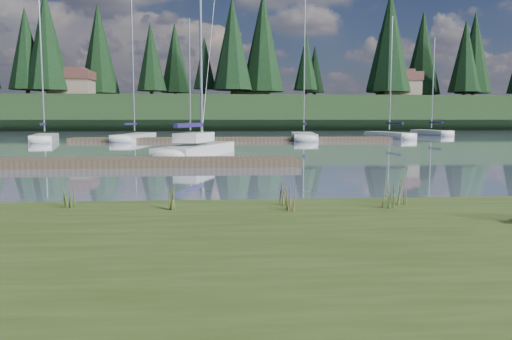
{
  "coord_description": "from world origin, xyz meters",
  "views": [
    {
      "loc": [
        0.82,
        -10.9,
        1.9
      ],
      "look_at": [
        1.6,
        -0.5,
        0.81
      ],
      "focal_mm": 35.0,
      "sensor_mm": 36.0,
      "label": 1
    }
  ],
  "objects": [
    {
      "name": "bank",
      "position": [
        0.0,
        -6.0,
        0.17
      ],
      "size": [
        60.0,
        9.0,
        0.35
      ],
      "primitive_type": "cube",
      "color": "#384B1C",
      "rests_on": "ground"
    },
    {
      "name": "sailboat_bg_3",
      "position": [
        8.32,
        33.05,
        0.32
      ],
      "size": [
        2.94,
        9.6,
        13.72
      ],
      "rotation": [
        0.0,
        0.0,
        1.45
      ],
      "color": "silver",
      "rests_on": "ground"
    },
    {
      "name": "house_0",
      "position": [
        -22.0,
        70.0,
        7.31
      ],
      "size": [
        6.3,
        5.3,
        4.65
      ],
      "color": "gray",
      "rests_on": "ridge"
    },
    {
      "name": "weed_2",
      "position": [
        4.07,
        -2.28,
        0.61
      ],
      "size": [
        0.17,
        0.14,
        0.63
      ],
      "color": "#475B23",
      "rests_on": "bank"
    },
    {
      "name": "weed_4",
      "position": [
        2.02,
        -2.74,
        0.54
      ],
      "size": [
        0.17,
        0.14,
        0.46
      ],
      "color": "#475B23",
      "rests_on": "bank"
    },
    {
      "name": "conifer_4",
      "position": [
        3.0,
        66.0,
        13.09
      ],
      "size": [
        6.16,
        6.16,
        15.1
      ],
      "color": "#382619",
      "rests_on": "ridge"
    },
    {
      "name": "sailboat_main",
      "position": [
        -0.05,
        14.68,
        0.42
      ],
      "size": [
        4.14,
        8.54,
        12.18
      ],
      "rotation": [
        0.0,
        0.0,
        1.26
      ],
      "color": "silver",
      "rests_on": "ground"
    },
    {
      "name": "conifer_7",
      "position": [
        42.0,
        71.0,
        12.19
      ],
      "size": [
        5.28,
        5.28,
        13.2
      ],
      "color": "#382619",
      "rests_on": "ridge"
    },
    {
      "name": "house_2",
      "position": [
        30.0,
        69.0,
        7.31
      ],
      "size": [
        6.3,
        5.3,
        4.65
      ],
      "color": "gray",
      "rests_on": "ridge"
    },
    {
      "name": "house_1",
      "position": [
        6.0,
        71.0,
        7.31
      ],
      "size": [
        6.3,
        5.3,
        4.65
      ],
      "color": "gray",
      "rests_on": "ridge"
    },
    {
      "name": "dock_far",
      "position": [
        2.0,
        30.0,
        0.15
      ],
      "size": [
        26.0,
        2.2,
        0.3
      ],
      "primitive_type": "cube",
      "color": "#4C3D2C",
      "rests_on": "ground"
    },
    {
      "name": "sailboat_bg_4",
      "position": [
        16.55,
        35.21,
        0.33
      ],
      "size": [
        2.95,
        7.73,
        11.23
      ],
      "rotation": [
        0.0,
        0.0,
        1.77
      ],
      "color": "silver",
      "rests_on": "ground"
    },
    {
      "name": "weed_3",
      "position": [
        -1.74,
        -2.21,
        0.61
      ],
      "size": [
        0.17,
        0.14,
        0.63
      ],
      "color": "#475B23",
      "rests_on": "bank"
    },
    {
      "name": "ground",
      "position": [
        0.0,
        30.0,
        0.0
      ],
      "size": [
        200.0,
        200.0,
        0.0
      ],
      "primitive_type": "plane",
      "color": "gray",
      "rests_on": "ground"
    },
    {
      "name": "conifer_2",
      "position": [
        -25.0,
        68.0,
        13.54
      ],
      "size": [
        6.6,
        6.6,
        16.05
      ],
      "color": "#382619",
      "rests_on": "ridge"
    },
    {
      "name": "sailboat_bg_2",
      "position": [
        -1.58,
        33.55,
        0.33
      ],
      "size": [
        1.78,
        6.95,
        10.46
      ],
      "rotation": [
        0.0,
        0.0,
        1.51
      ],
      "color": "silver",
      "rests_on": "ground"
    },
    {
      "name": "weed_0",
      "position": [
        0.07,
        -2.46,
        0.59
      ],
      "size": [
        0.17,
        0.14,
        0.56
      ],
      "color": "#475B23",
      "rests_on": "bank"
    },
    {
      "name": "weed_5",
      "position": [
        3.74,
        -2.61,
        0.6
      ],
      "size": [
        0.17,
        0.14,
        0.59
      ],
      "color": "#475B23",
      "rests_on": "bank"
    },
    {
      "name": "conifer_3",
      "position": [
        -10.0,
        72.0,
        11.74
      ],
      "size": [
        4.84,
        4.84,
        12.25
      ],
      "color": "#382619",
      "rests_on": "ridge"
    },
    {
      "name": "sailboat_bg_5",
      "position": [
        23.9,
        42.63,
        0.32
      ],
      "size": [
        2.25,
        7.47,
        10.59
      ],
      "rotation": [
        0.0,
        0.0,
        1.68
      ],
      "color": "silver",
      "rests_on": "ground"
    },
    {
      "name": "dock_near",
      "position": [
        -4.0,
        9.0,
        0.15
      ],
      "size": [
        16.0,
        2.0,
        0.3
      ],
      "primitive_type": "cube",
      "color": "#4C3D2C",
      "rests_on": "ground"
    },
    {
      "name": "sailboat_bg_0",
      "position": [
        -13.33,
        31.21,
        0.32
      ],
      "size": [
        3.36,
        8.18,
        11.65
      ],
      "rotation": [
        0.0,
        0.0,
        1.8
      ],
      "color": "silver",
      "rests_on": "ground"
    },
    {
      "name": "conifer_6",
      "position": [
        28.0,
        68.0,
        13.99
      ],
      "size": [
        7.04,
        7.04,
        17.0
      ],
      "color": "#382619",
      "rests_on": "ridge"
    },
    {
      "name": "weed_1",
      "position": [
        2.0,
        -2.24,
        0.58
      ],
      "size": [
        0.17,
        0.14,
        0.55
      ],
      "color": "#475B23",
      "rests_on": "bank"
    },
    {
      "name": "ridge",
      "position": [
        0.0,
        73.0,
        2.5
      ],
      "size": [
        200.0,
        20.0,
        5.0
      ],
      "primitive_type": "cube",
      "color": "black",
      "rests_on": "ground"
    },
    {
      "name": "conifer_5",
      "position": [
        15.0,
        70.0,
        10.83
      ],
      "size": [
        3.96,
        3.96,
        10.35
      ],
      "color": "#382619",
      "rests_on": "ridge"
    },
    {
      "name": "sailboat_bg_1",
      "position": [
        -6.11,
        32.39,
        0.33
      ],
      "size": [
        2.74,
        8.91,
        12.98
      ],
      "rotation": [
        0.0,
        0.0,
        1.45
      ],
      "color": "silver",
      "rests_on": "ground"
    },
    {
      "name": "mud_lip",
      "position": [
        0.0,
        -1.6,
        0.07
      ],
      "size": [
        60.0,
        0.5,
        0.14
      ],
      "primitive_type": "cube",
      "color": "#33281C",
      "rests_on": "ground"
    }
  ]
}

